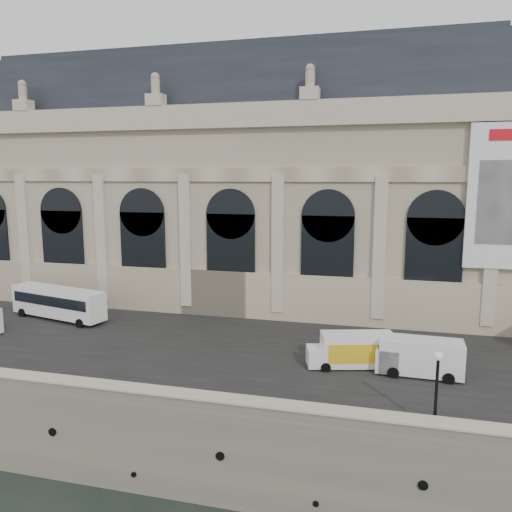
# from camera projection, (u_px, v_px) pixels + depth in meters

# --- Properties ---
(ground) EXTENTS (260.00, 260.00, 0.00)m
(ground) POSITION_uv_depth(u_px,v_px,m) (191.00, 503.00, 32.04)
(ground) COLOR black
(ground) RESTS_ON ground
(quay) EXTENTS (160.00, 70.00, 6.00)m
(quay) POSITION_uv_depth(u_px,v_px,m) (291.00, 315.00, 65.07)
(quay) COLOR gray
(quay) RESTS_ON ground
(street) EXTENTS (160.00, 24.00, 0.06)m
(street) POSITION_uv_depth(u_px,v_px,m) (248.00, 344.00, 44.50)
(street) COLOR #2D2D2D
(street) RESTS_ON quay
(parapet) EXTENTS (160.00, 1.40, 1.21)m
(parapet) POSITION_uv_depth(u_px,v_px,m) (193.00, 402.00, 31.58)
(parapet) COLOR gray
(parapet) RESTS_ON quay
(museum) EXTENTS (69.00, 18.70, 29.10)m
(museum) POSITION_uv_depth(u_px,v_px,m) (237.00, 186.00, 59.96)
(museum) COLOR #BEAE92
(museum) RESTS_ON quay
(bus_left) EXTENTS (11.58, 4.88, 3.34)m
(bus_left) POSITION_uv_depth(u_px,v_px,m) (58.00, 302.00, 51.89)
(bus_left) COLOR white
(bus_left) RESTS_ON quay
(van_c) EXTENTS (6.33, 2.78, 2.78)m
(van_c) POSITION_uv_depth(u_px,v_px,m) (415.00, 357.00, 37.38)
(van_c) COLOR white
(van_c) RESTS_ON quay
(box_truck) EXTENTS (7.04, 3.83, 2.71)m
(box_truck) POSITION_uv_depth(u_px,v_px,m) (352.00, 350.00, 38.92)
(box_truck) COLOR white
(box_truck) RESTS_ON quay
(lamp_right) EXTENTS (0.49, 0.49, 4.81)m
(lamp_right) POSITION_uv_depth(u_px,v_px,m) (436.00, 392.00, 28.95)
(lamp_right) COLOR black
(lamp_right) RESTS_ON quay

